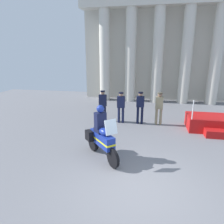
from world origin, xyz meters
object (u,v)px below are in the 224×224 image
officer_in_row_0 (103,103)px  motorcycle_with_rider (101,136)px  officer_in_row_1 (121,105)px  officer_in_row_2 (140,105)px  officer_in_row_3 (159,106)px  reviewing_stand (218,124)px

officer_in_row_0 → motorcycle_with_rider: motorcycle_with_rider is taller
officer_in_row_1 → officer_in_row_2: bearing=-175.6°
officer_in_row_0 → officer_in_row_2: bearing=-178.9°
officer_in_row_0 → officer_in_row_1: 1.01m
officer_in_row_1 → motorcycle_with_rider: 3.91m
officer_in_row_2 → officer_in_row_3: officer_in_row_2 is taller
reviewing_stand → officer_in_row_1: 4.77m
officer_in_row_0 → officer_in_row_2: size_ratio=0.99×
reviewing_stand → officer_in_row_2: bearing=175.5°
officer_in_row_0 → officer_in_row_2: (2.00, -0.10, 0.01)m
officer_in_row_2 → officer_in_row_1: bearing=4.4°
officer_in_row_0 → officer_in_row_1: (1.00, -0.11, -0.02)m
reviewing_stand → officer_in_row_2: (-3.71, 0.29, 0.68)m
officer_in_row_3 → motorcycle_with_rider: bearing=66.4°
officer_in_row_1 → officer_in_row_2: officer_in_row_2 is taller
motorcycle_with_rider → officer_in_row_1: bearing=136.8°
officer_in_row_1 → officer_in_row_3: size_ratio=0.98×
officer_in_row_0 → officer_in_row_3: officer_in_row_3 is taller
reviewing_stand → motorcycle_with_rider: 6.05m
officer_in_row_0 → officer_in_row_1: size_ratio=1.02×
officer_in_row_0 → reviewing_stand: bearing=179.9°
reviewing_stand → officer_in_row_0: officer_in_row_0 is taller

